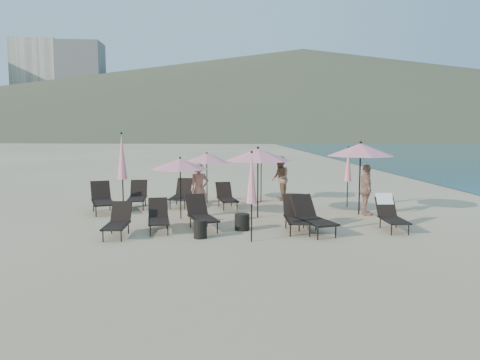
{
  "coord_description": "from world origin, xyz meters",
  "views": [
    {
      "loc": [
        -1.81,
        -13.26,
        2.97
      ],
      "look_at": [
        -0.74,
        3.5,
        1.1
      ],
      "focal_mm": 35.0,
      "sensor_mm": 36.0,
      "label": 1
    }
  ],
  "objects": [
    {
      "name": "beachgoer_a",
      "position": [
        -2.18,
        2.37,
        0.91
      ],
      "size": [
        0.78,
        0.66,
        1.81
      ],
      "primitive_type": "imported",
      "rotation": [
        0.0,
        0.0,
        0.41
      ],
      "color": "#B27860",
      "rests_on": "ground"
    },
    {
      "name": "umbrella_closed_1",
      "position": [
        3.32,
        3.83,
        1.6
      ],
      "size": [
        0.27,
        0.27,
        2.3
      ],
      "color": "black",
      "rests_on": "ground"
    },
    {
      "name": "lounger_1",
      "position": [
        -3.33,
        0.23,
        0.41
      ],
      "size": [
        0.76,
        1.59,
        0.88
      ],
      "rotation": [
        0.0,
        0.0,
        0.12
      ],
      "color": "black",
      "rests_on": "ground"
    },
    {
      "name": "beachgoer_c",
      "position": [
        3.49,
        2.24,
        0.87
      ],
      "size": [
        0.51,
        1.05,
        1.74
      ],
      "primitive_type": "imported",
      "rotation": [
        0.0,
        0.0,
        1.49
      ],
      "color": "tan",
      "rests_on": "ground"
    },
    {
      "name": "beachgoer_b",
      "position": [
        1.06,
        5.78,
        0.91
      ],
      "size": [
        0.69,
        0.89,
        1.81
      ],
      "primitive_type": "imported",
      "rotation": [
        0.0,
        0.0,
        -1.56
      ],
      "color": "#8E6449",
      "rests_on": "ground"
    },
    {
      "name": "lounger_4",
      "position": [
        1.08,
        -0.32,
        0.47
      ],
      "size": [
        1.13,
        1.87,
        1.01
      ],
      "rotation": [
        0.0,
        0.0,
        0.28
      ],
      "color": "black",
      "rests_on": "ground"
    },
    {
      "name": "umbrella_open_3",
      "position": [
        -1.95,
        5.4,
        1.79
      ],
      "size": [
        1.88,
        1.88,
        2.02
      ],
      "color": "black",
      "rests_on": "ground"
    },
    {
      "name": "umbrella_open_0",
      "position": [
        -2.79,
        1.98,
        1.81
      ],
      "size": [
        1.9,
        1.9,
        2.04
      ],
      "color": "black",
      "rests_on": "ground"
    },
    {
      "name": "umbrella_closed_2",
      "position": [
        -4.84,
        3.01,
        1.97
      ],
      "size": [
        0.33,
        0.33,
        2.83
      ],
      "color": "black",
      "rests_on": "ground"
    },
    {
      "name": "umbrella_open_4",
      "position": [
        0.23,
        5.38,
        1.84
      ],
      "size": [
        1.94,
        1.94,
        2.09
      ],
      "color": "black",
      "rests_on": "ground"
    },
    {
      "name": "umbrella_open_1",
      "position": [
        -0.24,
        2.04,
        2.1
      ],
      "size": [
        2.2,
        2.2,
        2.37
      ],
      "color": "black",
      "rests_on": "ground"
    },
    {
      "name": "lounger_9",
      "position": [
        -1.22,
        4.04,
        0.42
      ],
      "size": [
        0.84,
        1.64,
        0.9
      ],
      "rotation": [
        0.0,
        0.0,
        0.17
      ],
      "color": "black",
      "rests_on": "ground"
    },
    {
      "name": "lounger_7",
      "position": [
        -4.55,
        4.35,
        0.45
      ],
      "size": [
        0.73,
        1.71,
        0.96
      ],
      "rotation": [
        0.0,
        0.0,
        0.05
      ],
      "color": "black",
      "rests_on": "ground"
    },
    {
      "name": "umbrella_closed_0",
      "position": [
        -0.74,
        -1.28,
        1.66
      ],
      "size": [
        0.28,
        0.28,
        2.39
      ],
      "color": "black",
      "rests_on": "ground"
    },
    {
      "name": "volcanic_headland",
      "position": [
        71.37,
        302.62,
        26.49
      ],
      "size": [
        690.0,
        690.0,
        55.0
      ],
      "color": "brown",
      "rests_on": "ground"
    },
    {
      "name": "side_table_0",
      "position": [
        -2.09,
        -0.79,
        0.25
      ],
      "size": [
        0.36,
        0.36,
        0.49
      ],
      "primitive_type": "cylinder",
      "color": "black",
      "rests_on": "ground"
    },
    {
      "name": "lounger_6",
      "position": [
        -5.64,
        3.37,
        0.49
      ],
      "size": [
        1.2,
        1.93,
        1.04
      ],
      "rotation": [
        0.0,
        0.0,
        0.31
      ],
      "color": "black",
      "rests_on": "ground"
    },
    {
      "name": "lounger_8",
      "position": [
        -2.9,
        4.53,
        0.47
      ],
      "size": [
        0.92,
        1.82,
        1.0
      ],
      "rotation": [
        0.0,
        0.0,
        -0.15
      ],
      "color": "black",
      "rests_on": "ground"
    },
    {
      "name": "lounger_5",
      "position": [
        3.48,
        0.01,
        0.47
      ],
      "size": [
        0.63,
        1.61,
        0.99
      ],
      "rotation": [
        0.0,
        0.0,
        -0.03
      ],
      "color": "black",
      "rests_on": "ground"
    },
    {
      "name": "lounger_3",
      "position": [
        0.68,
        0.02,
        0.46
      ],
      "size": [
        0.72,
        1.73,
        0.98
      ],
      "rotation": [
        0.0,
        0.0,
        -0.04
      ],
      "color": "black",
      "rests_on": "ground"
    },
    {
      "name": "hotel_skyline",
      "position": [
        -93.62,
        271.21,
        24.18
      ],
      "size": [
        109.0,
        82.0,
        55.0
      ],
      "color": "beige",
      "rests_on": "ground"
    },
    {
      "name": "lounger_0",
      "position": [
        -4.38,
        -0.35,
        0.41
      ],
      "size": [
        0.62,
        1.53,
        0.87
      ],
      "rotation": [
        0.0,
        0.0,
        -0.03
      ],
      "color": "black",
      "rests_on": "ground"
    },
    {
      "name": "umbrella_open_2",
      "position": [
        3.31,
        2.38,
        2.24
      ],
      "size": [
        2.35,
        2.35,
        2.53
      ],
      "color": "black",
      "rests_on": "ground"
    },
    {
      "name": "lounger_2",
      "position": [
        -2.1,
        0.4,
        0.44
      ],
      "size": [
        1.08,
        1.76,
        0.95
      ],
      "rotation": [
        0.0,
        0.0,
        0.29
      ],
      "color": "black",
      "rests_on": "ground"
    },
    {
      "name": "side_table_1",
      "position": [
        -0.89,
        0.14,
        0.24
      ],
      "size": [
        0.44,
        0.44,
        0.48
      ],
      "primitive_type": "cylinder",
      "color": "black",
      "rests_on": "ground"
    },
    {
      "name": "ground",
      "position": [
        0.0,
        0.0,
        0.0
      ],
      "size": [
        800.0,
        800.0,
        0.0
      ],
      "primitive_type": "plane",
      "color": "#D6BA8C",
      "rests_on": "ground"
    }
  ]
}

